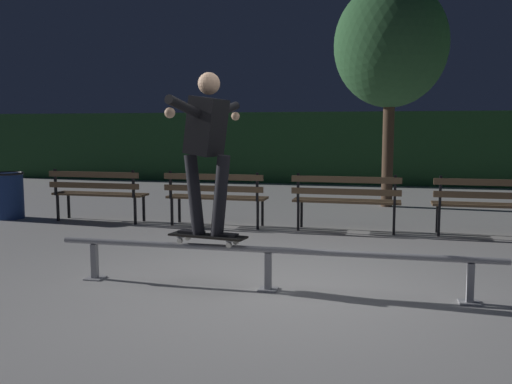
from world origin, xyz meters
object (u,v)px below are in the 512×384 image
(park_bench_leftmost, at_px, (98,190))
(park_bench_left_center, at_px, (215,193))
(grind_rail, at_px, (268,256))
(skateboarder, at_px, (207,140))
(skateboard, at_px, (208,236))
(park_bench_right_center, at_px, (346,196))
(tree_behind_benches, at_px, (391,46))
(trash_can, at_px, (9,195))
(park_bench_rightmost, at_px, (492,200))

(park_bench_leftmost, relative_size, park_bench_left_center, 1.00)
(grind_rail, bearing_deg, park_bench_left_center, 115.11)
(grind_rail, relative_size, skateboarder, 2.75)
(skateboard, xyz_separation_m, park_bench_right_center, (1.13, 3.20, 0.04))
(skateboarder, height_order, tree_behind_benches, tree_behind_benches)
(grind_rail, bearing_deg, skateboarder, -179.95)
(park_bench_right_center, distance_m, trash_can, 5.74)
(skateboarder, bearing_deg, park_bench_leftmost, 132.50)
(park_bench_left_center, xyz_separation_m, park_bench_rightmost, (4.06, 0.00, 0.00))
(grind_rail, distance_m, trash_can, 6.10)
(park_bench_leftmost, bearing_deg, skateboarder, -47.50)
(skateboarder, distance_m, tree_behind_benches, 6.63)
(skateboarder, distance_m, park_bench_left_center, 3.44)
(skateboard, height_order, park_bench_left_center, park_bench_left_center)
(skateboarder, height_order, park_bench_rightmost, skateboarder)
(skateboard, height_order, park_bench_leftmost, park_bench_leftmost)
(park_bench_left_center, xyz_separation_m, tree_behind_benches, (2.65, 2.96, 2.60))
(grind_rail, xyz_separation_m, trash_can, (-5.20, 3.19, 0.08))
(grind_rail, bearing_deg, park_bench_rightmost, 51.31)
(grind_rail, bearing_deg, park_bench_right_center, 80.57)
(skateboard, distance_m, park_bench_rightmost, 4.50)
(grind_rail, distance_m, park_bench_leftmost, 4.77)
(tree_behind_benches, bearing_deg, trash_can, -154.91)
(skateboard, relative_size, park_bench_left_center, 0.50)
(grind_rail, xyz_separation_m, park_bench_left_center, (-1.50, 3.20, 0.21))
(park_bench_leftmost, relative_size, trash_can, 2.01)
(grind_rail, relative_size, tree_behind_benches, 0.98)
(tree_behind_benches, distance_m, trash_can, 7.53)
(park_bench_rightmost, distance_m, tree_behind_benches, 4.19)
(skateboard, bearing_deg, trash_can, 145.29)
(skateboarder, bearing_deg, grind_rail, 0.05)
(skateboard, distance_m, park_bench_left_center, 3.32)
(grind_rail, distance_m, park_bench_right_center, 3.25)
(park_bench_leftmost, distance_m, park_bench_left_center, 2.03)
(grind_rail, distance_m, skateboarder, 1.25)
(park_bench_right_center, relative_size, park_bench_rightmost, 1.00)
(skateboard, xyz_separation_m, park_bench_left_center, (-0.90, 3.20, 0.04))
(grind_rail, height_order, park_bench_right_center, park_bench_right_center)
(park_bench_leftmost, bearing_deg, skateboard, -47.53)
(park_bench_left_center, relative_size, trash_can, 2.01)
(skateboard, height_order, tree_behind_benches, tree_behind_benches)
(tree_behind_benches, bearing_deg, park_bench_rightmost, -64.59)
(park_bench_left_center, bearing_deg, tree_behind_benches, 48.17)
(skateboarder, relative_size, park_bench_left_center, 0.97)
(trash_can, bearing_deg, park_bench_rightmost, 0.09)
(trash_can, bearing_deg, park_bench_leftmost, 0.41)
(park_bench_right_center, relative_size, tree_behind_benches, 0.37)
(park_bench_leftmost, distance_m, park_bench_right_center, 4.06)
(park_bench_left_center, distance_m, park_bench_right_center, 2.03)
(park_bench_leftmost, distance_m, tree_behind_benches, 6.12)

